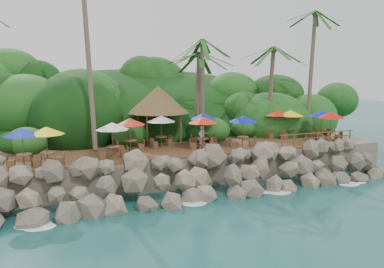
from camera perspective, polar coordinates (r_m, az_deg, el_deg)
name	(u,v)px	position (r m, az deg, el deg)	size (l,w,h in m)	color
ground	(227,201)	(26.15, 4.99, -9.38)	(140.00, 140.00, 0.00)	#19514F
land_base	(154,142)	(40.35, -5.32, -1.14)	(32.00, 25.20, 2.10)	gray
jungle_hill	(136,140)	(47.66, -7.89, -0.85)	(44.80, 28.00, 15.40)	#143811
seawall	(214,176)	(27.53, 3.13, -5.89)	(29.00, 4.00, 2.30)	gray
terrace	(192,150)	(30.85, 0.00, -2.20)	(26.00, 5.00, 0.20)	brown
jungle_foliage	(157,154)	(39.62, -4.88, -2.88)	(44.00, 16.00, 12.00)	#143811
foam_line	(225,199)	(26.39, 4.69, -9.13)	(25.20, 0.80, 0.06)	white
palms	(186,20)	(33.30, -0.89, 15.69)	(33.00, 7.04, 15.29)	brown
palapa	(158,99)	(33.36, -4.73, 4.87)	(5.08, 5.08, 4.60)	brown
dining_clusters	(206,121)	(30.79, 1.92, 1.79)	(25.86, 5.46, 2.44)	brown
railing	(317,137)	(33.69, 17.20, -0.42)	(7.20, 0.10, 1.00)	brown
waiter	(202,137)	(30.80, 1.37, -0.41)	(0.63, 0.41, 1.72)	white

